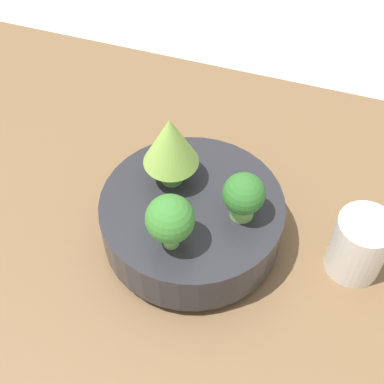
# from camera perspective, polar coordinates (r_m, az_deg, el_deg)

# --- Properties ---
(ground_plane) EXTENTS (6.00, 6.00, 0.00)m
(ground_plane) POSITION_cam_1_polar(r_m,az_deg,el_deg) (0.74, -2.88, -7.08)
(ground_plane) COLOR silver
(table) EXTENTS (1.06, 0.73, 0.05)m
(table) POSITION_cam_1_polar(r_m,az_deg,el_deg) (0.72, -2.96, -6.02)
(table) COLOR brown
(table) RESTS_ON ground_plane
(bowl) EXTENTS (0.22, 0.22, 0.07)m
(bowl) POSITION_cam_1_polar(r_m,az_deg,el_deg) (0.66, 0.00, -2.88)
(bowl) COLOR #28282D
(bowl) RESTS_ON table
(broccoli_floret_right) EXTENTS (0.05, 0.05, 0.06)m
(broccoli_floret_right) POSITION_cam_1_polar(r_m,az_deg,el_deg) (0.60, 5.53, -0.39)
(broccoli_floret_right) COLOR #7AB256
(broccoli_floret_right) RESTS_ON bowl
(romanesco_piece_far) EXTENTS (0.07, 0.07, 0.10)m
(romanesco_piece_far) POSITION_cam_1_polar(r_m,az_deg,el_deg) (0.61, -2.45, 5.21)
(romanesco_piece_far) COLOR #609347
(romanesco_piece_far) RESTS_ON bowl
(broccoli_floret_front) EXTENTS (0.05, 0.05, 0.07)m
(broccoli_floret_front) POSITION_cam_1_polar(r_m,az_deg,el_deg) (0.56, -2.36, -2.98)
(broccoli_floret_front) COLOR #7AB256
(broccoli_floret_front) RESTS_ON bowl
(cup) EXTENTS (0.07, 0.07, 0.09)m
(cup) POSITION_cam_1_polar(r_m,az_deg,el_deg) (0.66, 17.39, -5.47)
(cup) COLOR silver
(cup) RESTS_ON table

